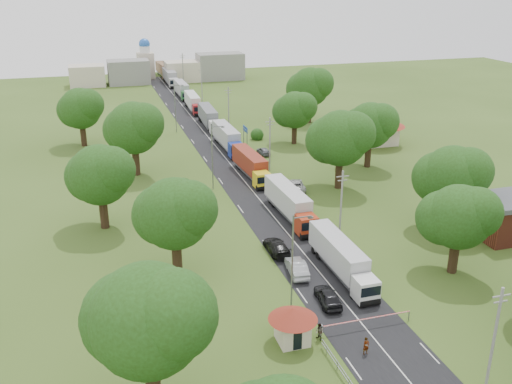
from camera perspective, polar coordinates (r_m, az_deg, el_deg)
name	(u,v)px	position (r m, az deg, el deg)	size (l,w,h in m)	color
ground	(279,223)	(75.29, 2.29, -3.10)	(260.00, 260.00, 0.00)	#39531B
road	(239,175)	(93.10, -1.67, 1.70)	(8.00, 200.00, 0.04)	black
boom_barrier	(353,322)	(54.13, 9.63, -12.73)	(9.22, 0.35, 1.18)	slate
guard_booth	(293,321)	(51.41, 3.70, -12.73)	(4.40, 4.40, 3.45)	beige
info_sign	(245,132)	(107.38, -1.08, 6.00)	(0.12, 3.10, 4.10)	slate
pole_0	(494,337)	(48.53, 22.74, -13.22)	(1.60, 0.24, 9.00)	gray
pole_1	(341,205)	(69.42, 8.51, -1.26)	(1.60, 0.24, 9.00)	gray
pole_2	(270,143)	(94.09, 1.39, 4.90)	(1.60, 0.24, 9.00)	gray
pole_3	(229,108)	(120.22, -2.76, 8.43)	(1.60, 0.24, 9.00)	gray
pole_4	(202,84)	(147.04, -5.44, 10.66)	(1.60, 0.24, 9.00)	gray
pole_5	(183,68)	(174.23, -7.32, 12.18)	(1.60, 0.24, 9.00)	gray
lamp_0	(294,258)	(54.29, 3.81, -6.63)	(2.03, 0.22, 10.00)	slate
lamp_1	(213,154)	(85.57, -4.31, 3.82)	(2.03, 0.22, 10.00)	slate
lamp_2	(176,106)	(118.94, -8.01, 8.54)	(2.03, 0.22, 10.00)	slate
tree_2	(458,216)	(64.26, 19.56, -2.31)	(8.00, 8.00, 10.10)	#382616
tree_3	(452,176)	(74.96, 19.00, 1.55)	(8.80, 8.80, 11.07)	#382616
tree_4	(340,138)	(86.18, 8.40, 5.37)	(9.60, 9.60, 12.05)	#382616
tree_5	(370,125)	(97.16, 11.28, 6.57)	(8.80, 8.80, 11.07)	#382616
tree_6	(295,110)	(109.59, 3.88, 8.20)	(8.00, 8.00, 10.10)	#382616
tree_7	(310,87)	(126.27, 5.39, 10.43)	(9.60, 9.60, 12.05)	#382616
tree_9	(148,319)	(41.96, -10.78, -12.34)	(9.60, 9.60, 12.05)	#382616
tree_10	(174,213)	(60.38, -8.18, -2.10)	(8.80, 8.80, 11.07)	#382616
tree_11	(100,174)	(73.96, -15.35, 1.70)	(8.80, 8.80, 11.07)	#382616
tree_12	(133,128)	(93.23, -12.17, 6.31)	(9.60, 9.60, 12.05)	#382616
tree_13	(80,108)	(112.63, -17.16, 8.00)	(8.80, 8.80, 11.07)	#382616
house_brick	(509,217)	(77.09, 24.01, -2.27)	(8.60, 6.60, 5.20)	maroon
house_cream	(377,126)	(111.84, 12.04, 6.49)	(10.08, 10.08, 5.80)	beige
distant_town	(165,70)	(178.60, -9.14, 11.91)	(52.00, 8.00, 8.00)	gray
church	(146,61)	(185.66, -10.99, 12.73)	(5.00, 5.00, 12.30)	beige
truck_0	(341,258)	(62.62, 8.51, -6.52)	(2.38, 13.63, 3.78)	white
truck_1	(290,203)	(76.20, 3.41, -1.10)	(2.86, 14.36, 3.97)	#A92E13
truck_2	(251,165)	(91.74, -0.50, 2.75)	(3.01, 13.78, 3.81)	yellow
truck_3	(227,138)	(106.95, -2.88, 5.44)	(2.71, 14.59, 4.04)	navy
truck_4	(209,117)	(123.37, -4.74, 7.48)	(2.89, 14.40, 3.98)	white
truck_5	(193,102)	(139.22, -6.31, 8.92)	(2.70, 13.65, 3.78)	maroon
truck_6	(182,89)	(155.57, -7.42, 10.14)	(2.43, 13.67, 3.79)	#286B32
truck_7	(170,77)	(174.34, -8.58, 11.31)	(2.64, 15.15, 4.20)	silver
truck_8	(163,70)	(188.96, -9.24, 11.99)	(3.34, 14.85, 4.10)	#8B611B
car_lane_front	(328,296)	(57.79, 7.21, -10.33)	(1.88, 4.68, 1.60)	black
car_lane_mid	(297,268)	(62.65, 4.11, -7.54)	(1.72, 4.94, 1.63)	#A4A6AC
car_lane_rear	(277,247)	(67.18, 2.08, -5.47)	(2.16, 5.32, 1.54)	black
car_verge_near	(296,185)	(86.73, 3.99, 0.71)	(2.44, 5.30, 1.47)	silver
car_verge_far	(263,151)	(103.60, 0.75, 4.11)	(1.60, 3.97, 1.35)	slate
pedestrian_near	(366,346)	(51.48, 10.95, -14.91)	(0.59, 0.39, 1.61)	gray
pedestrian_booth	(320,332)	(52.56, 6.38, -13.77)	(0.79, 0.62, 1.62)	gray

